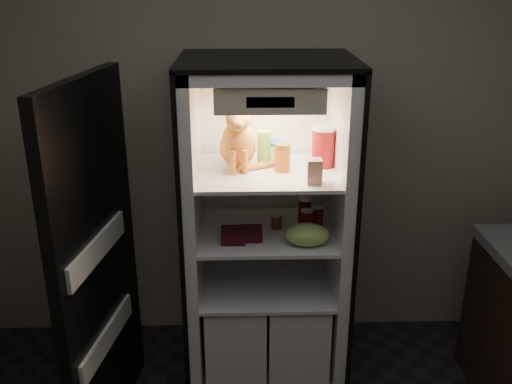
# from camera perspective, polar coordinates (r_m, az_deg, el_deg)

# --- Properties ---
(room_shell) EXTENTS (3.60, 3.60, 3.60)m
(room_shell) POSITION_cam_1_polar(r_m,az_deg,el_deg) (1.68, 3.19, -1.86)
(room_shell) COLOR white
(room_shell) RESTS_ON floor
(refrigerator) EXTENTS (0.90, 0.72, 1.88)m
(refrigerator) POSITION_cam_1_polar(r_m,az_deg,el_deg) (3.28, 0.98, -5.70)
(refrigerator) COLOR white
(refrigerator) RESTS_ON floor
(fridge_door) EXTENTS (0.20, 0.87, 1.85)m
(fridge_door) POSITION_cam_1_polar(r_m,az_deg,el_deg) (2.93, -15.57, -7.36)
(fridge_door) COLOR black
(fridge_door) RESTS_ON floor
(tabby_cat) EXTENTS (0.33, 0.37, 0.39)m
(tabby_cat) POSITION_cam_1_polar(r_m,az_deg,el_deg) (3.03, -1.80, 5.12)
(tabby_cat) COLOR orange
(tabby_cat) RESTS_ON refrigerator
(parmesan_shaker) EXTENTS (0.08, 0.08, 0.20)m
(parmesan_shaker) POSITION_cam_1_polar(r_m,az_deg,el_deg) (3.07, 0.82, 4.36)
(parmesan_shaker) COLOR green
(parmesan_shaker) RESTS_ON refrigerator
(mayo_tub) EXTENTS (0.09, 0.09, 0.13)m
(mayo_tub) POSITION_cam_1_polar(r_m,az_deg,el_deg) (3.10, 1.98, 3.92)
(mayo_tub) COLOR white
(mayo_tub) RESTS_ON refrigerator
(salsa_jar) EXTENTS (0.08, 0.08, 0.15)m
(salsa_jar) POSITION_cam_1_polar(r_m,az_deg,el_deg) (3.00, 2.64, 3.48)
(salsa_jar) COLOR maroon
(salsa_jar) RESTS_ON refrigerator
(pepper_jar) EXTENTS (0.13, 0.13, 0.22)m
(pepper_jar) POSITION_cam_1_polar(r_m,az_deg,el_deg) (3.09, 6.78, 4.56)
(pepper_jar) COLOR #A9161B
(pepper_jar) RESTS_ON refrigerator
(cream_carton) EXTENTS (0.07, 0.07, 0.13)m
(cream_carton) POSITION_cam_1_polar(r_m,az_deg,el_deg) (2.83, 5.84, 2.06)
(cream_carton) COLOR white
(cream_carton) RESTS_ON refrigerator
(soda_can_a) EXTENTS (0.08, 0.08, 0.14)m
(soda_can_a) POSITION_cam_1_polar(r_m,az_deg,el_deg) (3.25, 4.89, -1.85)
(soda_can_a) COLOR black
(soda_can_a) RESTS_ON refrigerator
(soda_can_b) EXTENTS (0.07, 0.07, 0.12)m
(soda_can_b) POSITION_cam_1_polar(r_m,az_deg,el_deg) (3.18, 6.11, -2.52)
(soda_can_b) COLOR black
(soda_can_b) RESTS_ON refrigerator
(soda_can_c) EXTENTS (0.07, 0.07, 0.13)m
(soda_can_c) POSITION_cam_1_polar(r_m,az_deg,el_deg) (3.12, 5.11, -2.92)
(soda_can_c) COLOR black
(soda_can_c) RESTS_ON refrigerator
(condiment_jar) EXTENTS (0.06, 0.06, 0.08)m
(condiment_jar) POSITION_cam_1_polar(r_m,az_deg,el_deg) (3.17, 2.06, -2.95)
(condiment_jar) COLOR #592E19
(condiment_jar) RESTS_ON refrigerator
(grape_bag) EXTENTS (0.23, 0.17, 0.11)m
(grape_bag) POSITION_cam_1_polar(r_m,az_deg,el_deg) (2.98, 5.13, -4.27)
(grape_bag) COLOR #9DD262
(grape_bag) RESTS_ON refrigerator
(berry_box_left) EXTENTS (0.13, 0.13, 0.06)m
(berry_box_left) POSITION_cam_1_polar(r_m,az_deg,el_deg) (3.03, -2.29, -4.34)
(berry_box_left) COLOR #440B1B
(berry_box_left) RESTS_ON refrigerator
(berry_box_right) EXTENTS (0.12, 0.12, 0.06)m
(berry_box_right) POSITION_cam_1_polar(r_m,az_deg,el_deg) (3.05, -0.50, -4.18)
(berry_box_right) COLOR #440B1B
(berry_box_right) RESTS_ON refrigerator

